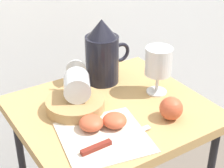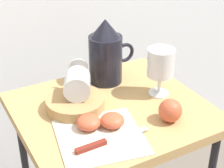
# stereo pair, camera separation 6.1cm
# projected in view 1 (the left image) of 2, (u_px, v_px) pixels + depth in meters

# --- Properties ---
(table) EXTENTS (0.55, 0.49, 0.71)m
(table) POSITION_uv_depth(u_px,v_px,m) (112.00, 128.00, 1.12)
(table) COLOR tan
(table) RESTS_ON ground_plane
(linen_napkin) EXTENTS (0.26, 0.25, 0.00)m
(linen_napkin) POSITION_uv_depth(u_px,v_px,m) (104.00, 137.00, 0.95)
(linen_napkin) COLOR beige
(linen_napkin) RESTS_ON table
(basket_tray) EXTENTS (0.17, 0.17, 0.03)m
(basket_tray) POSITION_uv_depth(u_px,v_px,m) (75.00, 105.00, 1.06)
(basket_tray) COLOR #AD8451
(basket_tray) RESTS_ON table
(pitcher) EXTENTS (0.16, 0.11, 0.21)m
(pitcher) POSITION_uv_depth(u_px,v_px,m) (102.00, 57.00, 1.18)
(pitcher) COLOR black
(pitcher) RESTS_ON table
(wine_glass_upright) EXTENTS (0.08, 0.08, 0.15)m
(wine_glass_upright) POSITION_uv_depth(u_px,v_px,m) (158.00, 63.00, 1.11)
(wine_glass_upright) COLOR silver
(wine_glass_upright) RESTS_ON table
(wine_glass_tipped_near) EXTENTS (0.13, 0.17, 0.08)m
(wine_glass_tipped_near) POSITION_uv_depth(u_px,v_px,m) (77.00, 84.00, 1.05)
(wine_glass_tipped_near) COLOR silver
(wine_glass_tipped_near) RESTS_ON basket_tray
(apple_half_left) EXTENTS (0.07, 0.07, 0.04)m
(apple_half_left) POSITION_uv_depth(u_px,v_px,m) (91.00, 123.00, 0.97)
(apple_half_left) COLOR #C15133
(apple_half_left) RESTS_ON linen_napkin
(apple_half_right) EXTENTS (0.07, 0.07, 0.04)m
(apple_half_right) POSITION_uv_depth(u_px,v_px,m) (115.00, 120.00, 0.99)
(apple_half_right) COLOR #C15133
(apple_half_right) RESTS_ON linen_napkin
(apple_whole) EXTENTS (0.07, 0.07, 0.07)m
(apple_whole) POSITION_uv_depth(u_px,v_px,m) (171.00, 108.00, 1.02)
(apple_whole) COLOR #C15133
(apple_whole) RESTS_ON table
(knife) EXTENTS (0.21, 0.02, 0.01)m
(knife) POSITION_uv_depth(u_px,v_px,m) (107.00, 143.00, 0.92)
(knife) COLOR silver
(knife) RESTS_ON linen_napkin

